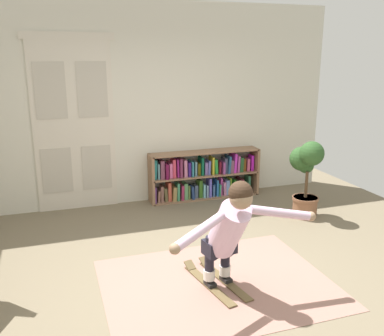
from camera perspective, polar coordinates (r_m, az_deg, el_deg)
The scene contains 8 objects.
ground_plane at distance 4.29m, azimuth 0.68°, elevation -15.23°, with size 7.20×7.20×0.00m, color #71644E.
back_wall at distance 6.26m, azimuth -7.17°, elevation 8.41°, with size 6.00×0.10×2.90m, color beige.
double_door at distance 6.12m, azimuth -15.62°, elevation 5.74°, with size 1.22×0.05×2.45m.
rug at distance 4.28m, azimuth 3.38°, elevation -15.26°, with size 2.19×1.69×0.01m, color #9A6F62.
bookshelf at distance 6.52m, azimuth 1.45°, elevation -1.16°, with size 1.73×0.30×0.74m.
potted_plant at distance 5.91m, azimuth 15.09°, elevation -0.54°, with size 0.36×0.53×1.07m.
skis_pair at distance 4.29m, azimuth 3.15°, elevation -14.86°, with size 0.42×0.89×0.07m.
person_skier at distance 3.84m, azimuth 5.07°, elevation -7.99°, with size 1.46×0.76×1.06m.
Camera 1 is at (-1.22, -3.50, 2.16)m, focal length 39.62 mm.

